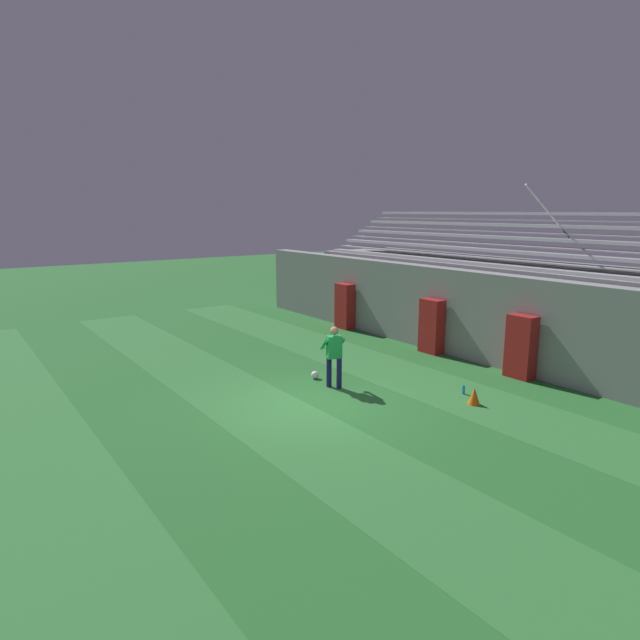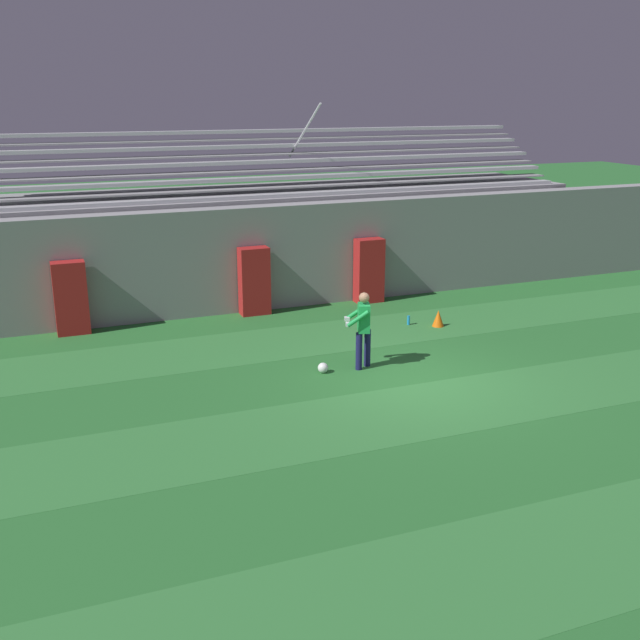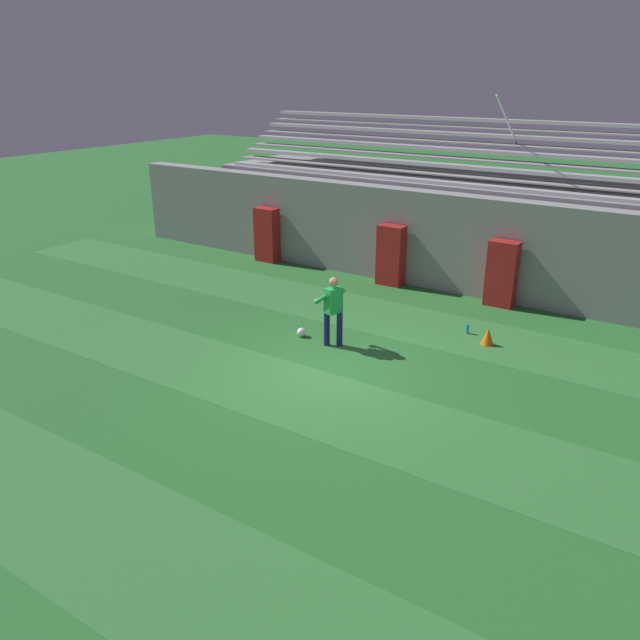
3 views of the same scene
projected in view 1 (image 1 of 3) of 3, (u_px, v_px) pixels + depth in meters
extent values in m
plane|color=#286B2D|center=(314.00, 404.00, 13.12)|extent=(80.00, 80.00, 0.00)
cube|color=#337A38|center=(43.00, 472.00, 9.68)|extent=(28.00, 2.35, 0.01)
cube|color=#337A38|center=(268.00, 415.00, 12.37)|extent=(28.00, 2.35, 0.01)
cube|color=#337A38|center=(412.00, 379.00, 15.06)|extent=(28.00, 2.35, 0.01)
cube|color=gray|center=(485.00, 318.00, 16.55)|extent=(24.00, 0.60, 2.80)
cube|color=#B21E1E|center=(432.00, 326.00, 17.67)|extent=(0.78, 0.44, 1.80)
cube|color=#B21E1E|center=(521.00, 347.00, 15.01)|extent=(0.78, 0.44, 1.80)
cube|color=#B21E1E|center=(345.00, 306.00, 21.36)|extent=(0.78, 0.44, 1.80)
cube|color=gray|center=(530.00, 308.00, 17.89)|extent=(18.00, 3.90, 2.90)
cube|color=silver|center=(503.00, 266.00, 16.67)|extent=(17.10, 0.36, 0.10)
cube|color=gray|center=(499.00, 274.00, 16.60)|extent=(17.10, 0.60, 0.04)
cube|color=silver|center=(518.00, 252.00, 16.99)|extent=(17.10, 0.36, 0.10)
cube|color=gray|center=(513.00, 260.00, 16.92)|extent=(17.10, 0.60, 0.04)
cube|color=silver|center=(532.00, 239.00, 17.31)|extent=(17.10, 0.36, 0.10)
cube|color=gray|center=(527.00, 246.00, 17.24)|extent=(17.10, 0.60, 0.04)
cube|color=silver|center=(545.00, 226.00, 17.63)|extent=(17.10, 0.36, 0.10)
cube|color=gray|center=(541.00, 233.00, 17.56)|extent=(17.10, 0.60, 0.04)
cube|color=silver|center=(558.00, 214.00, 17.95)|extent=(17.10, 0.36, 0.10)
cube|color=gray|center=(554.00, 221.00, 17.88)|extent=(17.10, 0.60, 0.04)
cylinder|color=silver|center=(549.00, 212.00, 16.46)|extent=(0.06, 2.63, 1.65)
cylinder|color=#19194C|center=(329.00, 372.00, 14.32)|extent=(0.18, 0.18, 0.82)
cylinder|color=#19194C|center=(339.00, 373.00, 14.19)|extent=(0.18, 0.18, 0.82)
cube|color=green|center=(334.00, 347.00, 14.11)|extent=(0.35, 0.44, 0.60)
sphere|color=#A37556|center=(334.00, 331.00, 14.02)|extent=(0.22, 0.22, 0.22)
cylinder|color=green|center=(324.00, 344.00, 14.17)|extent=(0.48, 0.25, 0.37)
cylinder|color=green|center=(341.00, 343.00, 14.30)|extent=(0.48, 0.25, 0.37)
cube|color=silver|center=(323.00, 347.00, 14.39)|extent=(0.14, 0.14, 0.08)
cube|color=silver|center=(337.00, 346.00, 14.50)|extent=(0.14, 0.14, 0.08)
sphere|color=white|center=(315.00, 375.00, 15.06)|extent=(0.22, 0.22, 0.22)
cone|color=orange|center=(474.00, 396.00, 13.05)|extent=(0.30, 0.30, 0.42)
cylinder|color=#1E8CD8|center=(464.00, 390.00, 13.79)|extent=(0.07, 0.07, 0.24)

